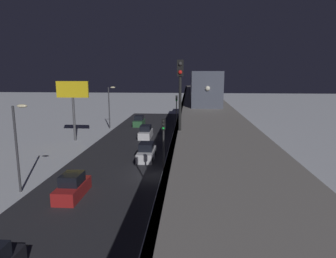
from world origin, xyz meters
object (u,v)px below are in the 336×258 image
Objects in this scene: subway_train at (201,82)px; sedan_red at (72,187)px; traffic_light_near at (164,145)px; commercial_billboard at (73,95)px; sedan_white_2 at (146,133)px; sedan_white at (146,153)px; traffic_light_mid at (176,109)px; rail_signal at (180,83)px; sedan_green at (139,122)px.

sedan_red is (11.26, 22.77, -7.90)m from subway_train.
traffic_light_near is 0.72× the size of commercial_billboard.
sedan_white_2 is 12.33m from commercial_billboard.
sedan_white is (6.66, 11.34, -7.92)m from subway_train.
traffic_light_mid reaches higher than sedan_red.
commercial_billboard is at bearing -51.69° from traffic_light_near.
sedan_white is 10.89m from traffic_light_near.
subway_train is 9.22× the size of rail_signal.
rail_signal is (2.16, 28.84, 0.95)m from subway_train.
rail_signal is at bearing 85.72° from subway_train.
sedan_red is at bearing -96.85° from sedan_white_2.
traffic_light_near is at bearing -73.71° from sedan_white.
sedan_green and sedan_red have the same top height.
sedan_white is 16.08m from traffic_light_mid.
rail_signal is 0.45× the size of commercial_billboard.
traffic_light_near reaches higher than sedan_red.
sedan_green is 33.42m from traffic_light_near.
rail_signal is at bearing 101.96° from traffic_light_near.
rail_signal is 0.90× the size of sedan_red.
sedan_red is 23.48m from sedan_white_2.
rail_signal reaches higher than subway_train.
traffic_light_mid is 16.57m from commercial_billboard.
traffic_light_near is 24.54m from commercial_billboard.
subway_train reaches higher than traffic_light_mid.
sedan_red and sedan_white_2 have the same top height.
traffic_light_near is (-4.70, 21.81, 3.40)m from sedan_white_2.
subway_train is 17.69m from sedan_green.
subway_train is 4.14× the size of commercial_billboard.
traffic_light_mid is at bearing 37.12° from sedan_white_2.
sedan_white is 16.46m from commercial_billboard.
sedan_green is 0.46× the size of commercial_billboard.
sedan_green is 0.93× the size of sedan_red.
rail_signal is 0.62× the size of traffic_light_mid.
sedan_white_2 is at bearing -77.89° from rail_signal.
rail_signal reaches higher than sedan_red.
sedan_green is at bearing -76.96° from traffic_light_near.
traffic_light_near is (3.76, 21.27, -4.51)m from subway_train.
traffic_light_mid is (-7.50, -26.87, 3.40)m from sedan_red.
sedan_green is at bearing -90.00° from sedan_red.
subway_train reaches higher than traffic_light_near.
sedan_red is at bearing -111.93° from sedan_white.
subway_train reaches higher than sedan_white_2.
commercial_billboard is (7.62, 13.24, 6.03)m from sedan_green.
subway_train is 11.59m from sedan_white_2.
traffic_light_mid is (-2.90, -15.45, 3.41)m from sedan_white.
sedan_white is 1.15× the size of sedan_green.
traffic_light_near and traffic_light_mid have the same top height.
traffic_light_mid is (1.60, -32.94, -5.45)m from rail_signal.
rail_signal is 31.64m from commercial_billboard.
sedan_red is (0.00, 33.89, 0.00)m from sedan_green.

